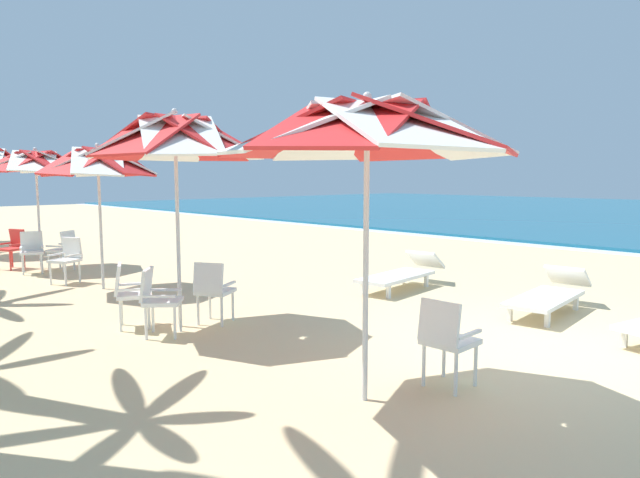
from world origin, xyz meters
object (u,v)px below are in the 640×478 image
at_px(plastic_chair_0, 446,337).
at_px(plastic_chair_7, 64,248).
at_px(beach_umbrella_3, 36,163).
at_px(plastic_chair_5, 32,249).
at_px(beach_umbrella_2, 98,164).
at_px(plastic_chair_4, 67,257).
at_px(beach_umbrella_0, 367,132).
at_px(sun_lounger_2, 402,273).
at_px(sun_lounger_1, 549,294).
at_px(plastic_chair_3, 157,297).
at_px(plastic_chair_2, 129,291).
at_px(plastic_chair_1, 213,288).
at_px(plastic_chair_6, 13,246).
at_px(beach_umbrella_1, 175,140).

bearing_deg(plastic_chair_0, plastic_chair_7, -178.63).
xyz_separation_m(beach_umbrella_3, plastic_chair_5, (0.56, -0.34, -1.81)).
bearing_deg(beach_umbrella_2, plastic_chair_4, -165.82).
distance_m(beach_umbrella_0, beach_umbrella_3, 9.90).
bearing_deg(sun_lounger_2, plastic_chair_5, -146.03).
height_order(plastic_chair_7, sun_lounger_2, plastic_chair_7).
relative_size(beach_umbrella_0, plastic_chair_5, 3.15).
relative_size(beach_umbrella_2, sun_lounger_1, 1.18).
bearing_deg(plastic_chair_5, plastic_chair_3, -3.11).
bearing_deg(plastic_chair_7, plastic_chair_2, -10.62).
bearing_deg(plastic_chair_0, beach_umbrella_2, -176.48).
xyz_separation_m(plastic_chair_4, beach_umbrella_3, (-2.25, 0.21, 1.81)).
distance_m(plastic_chair_1, plastic_chair_3, 0.82).
bearing_deg(plastic_chair_7, sun_lounger_2, 30.94).
bearing_deg(plastic_chair_2, sun_lounger_2, 79.70).
bearing_deg(sun_lounger_2, plastic_chair_4, -138.32).
height_order(plastic_chair_3, beach_umbrella_2, beach_umbrella_2).
xyz_separation_m(plastic_chair_3, plastic_chair_7, (-5.97, 0.91, 0.00)).
bearing_deg(plastic_chair_2, plastic_chair_7, 169.38).
bearing_deg(sun_lounger_1, sun_lounger_2, -176.75).
xyz_separation_m(beach_umbrella_2, sun_lounger_1, (6.32, 4.07, -1.95)).
bearing_deg(plastic_chair_6, beach_umbrella_2, 8.01).
bearing_deg(sun_lounger_2, beach_umbrella_3, -150.28).
height_order(plastic_chair_6, plastic_chair_7, same).
bearing_deg(plastic_chair_4, beach_umbrella_0, -0.70).
bearing_deg(beach_umbrella_2, plastic_chair_1, 1.83).
distance_m(plastic_chair_1, plastic_chair_2, 1.10).
height_order(beach_umbrella_3, sun_lounger_1, beach_umbrella_3).
distance_m(beach_umbrella_0, plastic_chair_6, 10.38).
bearing_deg(plastic_chair_4, plastic_chair_0, 4.89).
bearing_deg(plastic_chair_5, sun_lounger_2, 33.97).
relative_size(plastic_chair_1, plastic_chair_7, 1.00).
xyz_separation_m(plastic_chair_1, sun_lounger_1, (2.87, 3.96, -0.22)).
bearing_deg(sun_lounger_2, beach_umbrella_0, -55.39).
distance_m(beach_umbrella_0, plastic_chair_3, 3.72).
relative_size(plastic_chair_0, plastic_chair_6, 1.00).
distance_m(plastic_chair_6, sun_lounger_1, 10.90).
distance_m(beach_umbrella_3, plastic_chair_7, 1.97).
bearing_deg(beach_umbrella_0, plastic_chair_1, 171.84).
bearing_deg(sun_lounger_2, plastic_chair_2, -100.30).
bearing_deg(plastic_chair_1, sun_lounger_2, 86.35).
height_order(plastic_chair_6, sun_lounger_1, plastic_chair_6).
height_order(plastic_chair_0, beach_umbrella_3, beach_umbrella_3).
height_order(plastic_chair_4, sun_lounger_1, plastic_chair_4).
distance_m(plastic_chair_3, sun_lounger_1, 5.58).
distance_m(plastic_chair_4, beach_umbrella_3, 2.90).
distance_m(plastic_chair_2, plastic_chair_6, 6.41).
relative_size(plastic_chair_1, sun_lounger_1, 0.39).
xyz_separation_m(beach_umbrella_1, sun_lounger_1, (3.08, 4.35, -2.20)).
height_order(plastic_chair_2, beach_umbrella_3, beach_umbrella_3).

